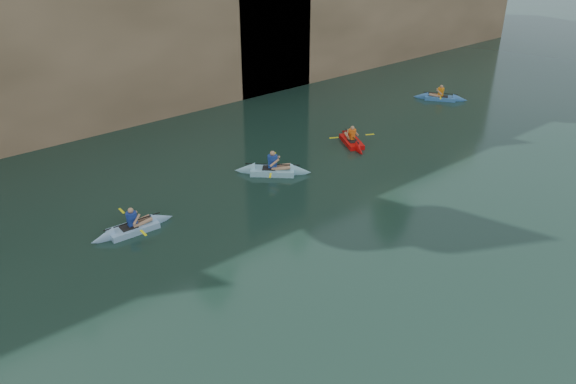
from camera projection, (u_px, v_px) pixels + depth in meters
cliff_slab_center at (101, 7)px, 26.37m from camera, size 24.00×2.40×11.40m
sea_cave_east at (250, 56)px, 31.96m from camera, size 5.00×1.00×4.50m
kayaker_ltblue_near at (273, 170)px, 23.46m from camera, size 2.91×2.75×1.28m
kayaker_red_far at (352, 141)px, 26.33m from camera, size 2.01×2.99×1.10m
kayaker_ltblue_mid at (133, 228)px, 19.40m from camera, size 3.03×2.28×1.15m
kayaker_blue_east at (440, 98)px, 32.06m from camera, size 2.36×2.80×1.07m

